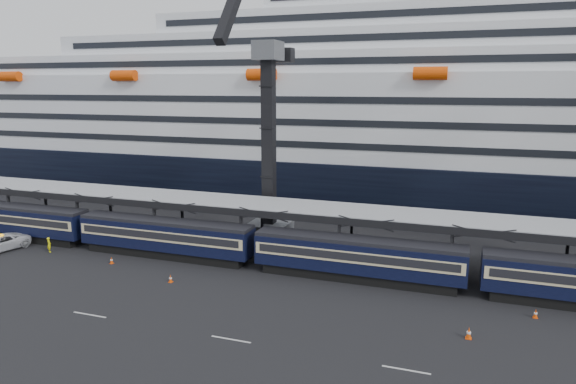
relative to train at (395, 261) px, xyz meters
name	(u,v)px	position (x,y,z in m)	size (l,w,h in m)	color
ground	(443,345)	(4.65, -10.00, -2.20)	(260.00, 260.00, 0.00)	black
train	(395,261)	(0.00, 0.00, 0.00)	(133.05, 3.00, 4.05)	black
canopy	(453,221)	(4.65, 4.00, 3.05)	(130.00, 6.25, 5.53)	gray
cruise_ship	(455,120)	(3.57, 35.99, 10.14)	(214.09, 28.84, 34.00)	black
crane_dark_near	(267,136)	(-15.35, 8.59, 9.73)	(4.50, 17.75, 35.08)	#474A4F
worker	(49,245)	(-35.83, -2.85, -1.39)	(0.59, 0.39, 1.61)	#FFF60D
traffic_cone_b	(112,260)	(-27.27, -3.72, -1.85)	(0.35, 0.35, 0.70)	#EB4707
traffic_cone_c	(171,278)	(-19.06, -6.10, -1.84)	(0.36, 0.36, 0.73)	#EB4707
traffic_cone_d	(469,333)	(6.31, -8.43, -1.78)	(0.42, 0.42, 0.85)	#EB4707
traffic_cone_e	(536,313)	(11.12, -3.32, -1.85)	(0.36, 0.36, 0.72)	#EB4707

